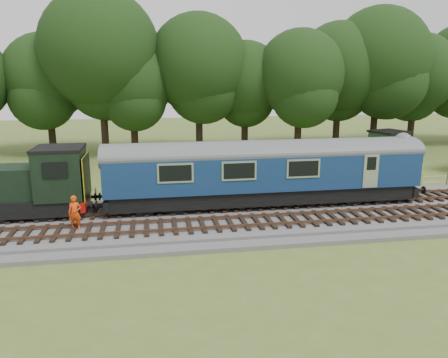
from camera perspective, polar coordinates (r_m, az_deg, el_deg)
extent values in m
plane|color=#516826|center=(24.10, 1.75, -5.35)|extent=(120.00, 120.00, 0.00)
cube|color=#4C4C4F|center=(24.04, 1.75, -4.95)|extent=(70.00, 7.00, 0.35)
cube|color=brown|center=(24.58, 1.45, -3.76)|extent=(66.50, 0.07, 0.14)
cube|color=brown|center=(25.93, 0.84, -2.84)|extent=(66.50, 0.07, 0.14)
cube|color=brown|center=(21.80, 2.96, -6.06)|extent=(66.50, 0.07, 0.14)
cube|color=brown|center=(23.12, 2.19, -4.89)|extent=(66.50, 0.07, 0.14)
cube|color=black|center=(25.51, 5.29, -1.85)|extent=(17.46, 2.52, 0.85)
cube|color=navy|center=(25.17, 5.36, 1.28)|extent=(18.00, 2.80, 2.05)
cube|color=yellow|center=(28.89, 22.91, 1.09)|extent=(0.06, 2.74, 1.30)
cube|color=black|center=(27.68, 17.38, -1.62)|extent=(2.60, 2.00, 0.55)
cube|color=black|center=(24.75, -8.30, -2.89)|extent=(2.60, 2.00, 0.55)
cube|color=black|center=(25.96, -27.20, -3.15)|extent=(8.73, 2.39, 0.85)
cube|color=black|center=(24.77, -20.55, 0.69)|extent=(2.40, 2.55, 2.60)
cube|color=#A5100C|center=(24.95, -17.59, -2.78)|extent=(0.25, 2.60, 0.55)
cube|color=yellow|center=(24.59, -17.49, 0.37)|extent=(0.06, 2.55, 2.30)
imported|color=#F1430C|center=(22.52, -18.91, -4.21)|extent=(0.65, 0.45, 1.72)
cube|color=#173318|center=(45.69, 20.69, 4.25)|extent=(3.48, 3.48, 2.31)
cube|color=black|center=(45.53, 20.82, 5.80)|extent=(3.83, 3.83, 0.18)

